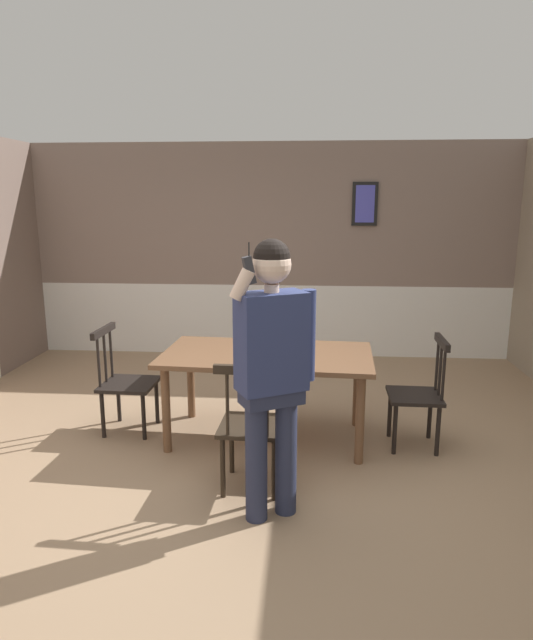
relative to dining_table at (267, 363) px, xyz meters
The scene contains 7 objects.
ground_plane 0.86m from the dining_table, 105.63° to the right, with size 6.99×6.99×0.00m, color #9E7F60.
room_back_partition 2.74m from the dining_table, 93.03° to the left, with size 6.22×0.17×2.71m.
dining_table is the anchor object (origin of this frame).
chair_near_window 1.28m from the dining_table, behind, with size 0.47×0.47×0.93m.
chair_by_doorway 1.27m from the dining_table, ahead, with size 0.43×0.43×0.93m.
chair_at_table_head 0.88m from the dining_table, 93.29° to the right, with size 0.46×0.46×0.96m.
person_figure 1.24m from the dining_table, 84.20° to the right, with size 0.51×0.40×1.78m.
Camera 1 is at (0.46, -3.87, 2.00)m, focal length 30.76 mm.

